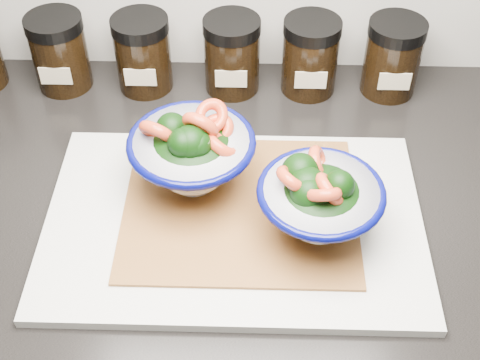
{
  "coord_description": "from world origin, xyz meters",
  "views": [
    {
      "loc": [
        0.04,
        0.89,
        1.51
      ],
      "look_at": [
        0.02,
        1.43,
        0.96
      ],
      "focal_mm": 50.0,
      "sensor_mm": 36.0,
      "label": 1
    }
  ],
  "objects_px": {
    "spice_jar_b": "(60,52)",
    "spice_jar_e": "(310,56)",
    "cutting_board": "(234,222)",
    "spice_jar_f": "(392,57)",
    "spice_jar_d": "(232,55)",
    "bowl_right": "(318,201)",
    "spice_jar_c": "(143,53)",
    "bowl_left": "(192,153)"
  },
  "relations": [
    {
      "from": "spice_jar_d",
      "to": "spice_jar_e",
      "type": "relative_size",
      "value": 1.0
    },
    {
      "from": "spice_jar_f",
      "to": "bowl_left",
      "type": "bearing_deg",
      "value": -141.12
    },
    {
      "from": "spice_jar_d",
      "to": "spice_jar_b",
      "type": "bearing_deg",
      "value": 180.0
    },
    {
      "from": "bowl_right",
      "to": "spice_jar_f",
      "type": "distance_m",
      "value": 0.31
    },
    {
      "from": "bowl_left",
      "to": "spice_jar_e",
      "type": "height_order",
      "value": "bowl_left"
    },
    {
      "from": "spice_jar_d",
      "to": "spice_jar_c",
      "type": "bearing_deg",
      "value": 180.0
    },
    {
      "from": "cutting_board",
      "to": "spice_jar_e",
      "type": "height_order",
      "value": "spice_jar_e"
    },
    {
      "from": "spice_jar_c",
      "to": "spice_jar_e",
      "type": "relative_size",
      "value": 1.0
    },
    {
      "from": "spice_jar_b",
      "to": "bowl_left",
      "type": "bearing_deg",
      "value": -46.16
    },
    {
      "from": "spice_jar_d",
      "to": "spice_jar_f",
      "type": "xyz_separation_m",
      "value": [
        0.23,
        0.0,
        0.0
      ]
    },
    {
      "from": "bowl_right",
      "to": "spice_jar_c",
      "type": "height_order",
      "value": "bowl_right"
    },
    {
      "from": "spice_jar_c",
      "to": "cutting_board",
      "type": "bearing_deg",
      "value": -62.88
    },
    {
      "from": "spice_jar_d",
      "to": "bowl_left",
      "type": "bearing_deg",
      "value": -100.46
    },
    {
      "from": "spice_jar_b",
      "to": "spice_jar_c",
      "type": "bearing_deg",
      "value": 0.0
    },
    {
      "from": "spice_jar_d",
      "to": "cutting_board",
      "type": "bearing_deg",
      "value": -87.53
    },
    {
      "from": "cutting_board",
      "to": "bowl_left",
      "type": "xyz_separation_m",
      "value": [
        -0.05,
        0.06,
        0.06
      ]
    },
    {
      "from": "cutting_board",
      "to": "bowl_left",
      "type": "relative_size",
      "value": 2.9
    },
    {
      "from": "cutting_board",
      "to": "bowl_right",
      "type": "distance_m",
      "value": 0.11
    },
    {
      "from": "cutting_board",
      "to": "spice_jar_d",
      "type": "relative_size",
      "value": 3.98
    },
    {
      "from": "cutting_board",
      "to": "spice_jar_f",
      "type": "height_order",
      "value": "spice_jar_f"
    },
    {
      "from": "bowl_right",
      "to": "spice_jar_d",
      "type": "xyz_separation_m",
      "value": [
        -0.11,
        0.29,
        -0.01
      ]
    },
    {
      "from": "cutting_board",
      "to": "spice_jar_b",
      "type": "height_order",
      "value": "spice_jar_b"
    },
    {
      "from": "cutting_board",
      "to": "spice_jar_f",
      "type": "bearing_deg",
      "value": 51.49
    },
    {
      "from": "bowl_left",
      "to": "spice_jar_d",
      "type": "height_order",
      "value": "bowl_left"
    },
    {
      "from": "spice_jar_c",
      "to": "spice_jar_e",
      "type": "bearing_deg",
      "value": 0.0
    },
    {
      "from": "spice_jar_d",
      "to": "spice_jar_e",
      "type": "xyz_separation_m",
      "value": [
        0.11,
        0.0,
        0.0
      ]
    },
    {
      "from": "cutting_board",
      "to": "spice_jar_c",
      "type": "distance_m",
      "value": 0.31
    },
    {
      "from": "bowl_left",
      "to": "spice_jar_b",
      "type": "xyz_separation_m",
      "value": [
        -0.21,
        0.22,
        -0.01
      ]
    },
    {
      "from": "spice_jar_b",
      "to": "spice_jar_f",
      "type": "relative_size",
      "value": 1.0
    },
    {
      "from": "bowl_right",
      "to": "spice_jar_c",
      "type": "distance_m",
      "value": 0.37
    },
    {
      "from": "bowl_left",
      "to": "spice_jar_b",
      "type": "relative_size",
      "value": 1.37
    },
    {
      "from": "spice_jar_c",
      "to": "spice_jar_d",
      "type": "relative_size",
      "value": 1.0
    },
    {
      "from": "bowl_left",
      "to": "spice_jar_d",
      "type": "bearing_deg",
      "value": 79.54
    },
    {
      "from": "cutting_board",
      "to": "bowl_right",
      "type": "xyz_separation_m",
      "value": [
        0.1,
        -0.02,
        0.06
      ]
    },
    {
      "from": "spice_jar_c",
      "to": "spice_jar_e",
      "type": "distance_m",
      "value": 0.24
    },
    {
      "from": "cutting_board",
      "to": "spice_jar_e",
      "type": "xyz_separation_m",
      "value": [
        0.1,
        0.27,
        0.05
      ]
    },
    {
      "from": "spice_jar_b",
      "to": "spice_jar_c",
      "type": "xyz_separation_m",
      "value": [
        0.12,
        0.0,
        0.0
      ]
    },
    {
      "from": "bowl_right",
      "to": "spice_jar_d",
      "type": "distance_m",
      "value": 0.31
    },
    {
      "from": "spice_jar_c",
      "to": "spice_jar_d",
      "type": "distance_m",
      "value": 0.13
    },
    {
      "from": "spice_jar_b",
      "to": "spice_jar_e",
      "type": "bearing_deg",
      "value": 0.0
    },
    {
      "from": "spice_jar_c",
      "to": "spice_jar_f",
      "type": "height_order",
      "value": "same"
    },
    {
      "from": "spice_jar_d",
      "to": "bowl_right",
      "type": "bearing_deg",
      "value": -69.67
    }
  ]
}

